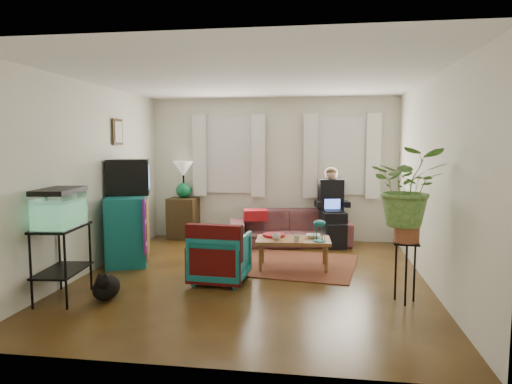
% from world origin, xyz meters
% --- Properties ---
extents(floor, '(4.50, 5.00, 0.01)m').
position_xyz_m(floor, '(0.00, 0.00, 0.00)').
color(floor, '#4F2B14').
rests_on(floor, ground).
extents(ceiling, '(4.50, 5.00, 0.01)m').
position_xyz_m(ceiling, '(0.00, 0.00, 2.60)').
color(ceiling, white).
rests_on(ceiling, wall_back).
extents(wall_back, '(4.50, 0.01, 2.60)m').
position_xyz_m(wall_back, '(0.00, 2.50, 1.30)').
color(wall_back, silver).
rests_on(wall_back, floor).
extents(wall_front, '(4.50, 0.01, 2.60)m').
position_xyz_m(wall_front, '(0.00, -2.50, 1.30)').
color(wall_front, silver).
rests_on(wall_front, floor).
extents(wall_left, '(0.01, 5.00, 2.60)m').
position_xyz_m(wall_left, '(-2.25, 0.00, 1.30)').
color(wall_left, silver).
rests_on(wall_left, floor).
extents(wall_right, '(0.01, 5.00, 2.60)m').
position_xyz_m(wall_right, '(2.25, 0.00, 1.30)').
color(wall_right, silver).
rests_on(wall_right, floor).
extents(window_left, '(1.08, 0.04, 1.38)m').
position_xyz_m(window_left, '(-0.80, 2.48, 1.55)').
color(window_left, white).
rests_on(window_left, wall_back).
extents(window_right, '(1.08, 0.04, 1.38)m').
position_xyz_m(window_right, '(1.25, 2.48, 1.55)').
color(window_right, white).
rests_on(window_right, wall_back).
extents(curtains_left, '(1.36, 0.06, 1.50)m').
position_xyz_m(curtains_left, '(-0.80, 2.40, 1.55)').
color(curtains_left, white).
rests_on(curtains_left, wall_back).
extents(curtains_right, '(1.36, 0.06, 1.50)m').
position_xyz_m(curtains_right, '(1.25, 2.40, 1.55)').
color(curtains_right, white).
rests_on(curtains_right, wall_back).
extents(picture_frame, '(0.04, 0.32, 0.40)m').
position_xyz_m(picture_frame, '(-2.21, 0.85, 1.95)').
color(picture_frame, '#3D2616').
rests_on(picture_frame, wall_left).
extents(area_rug, '(2.20, 1.86, 0.01)m').
position_xyz_m(area_rug, '(0.38, 0.72, 0.01)').
color(area_rug, maroon).
rests_on(area_rug, floor).
extents(sofa, '(2.20, 1.21, 0.81)m').
position_xyz_m(sofa, '(0.35, 2.05, 0.41)').
color(sofa, brown).
rests_on(sofa, floor).
extents(seated_person, '(0.64, 0.73, 1.24)m').
position_xyz_m(seated_person, '(1.09, 2.20, 0.62)').
color(seated_person, black).
rests_on(seated_person, sofa).
extents(side_table, '(0.55, 0.55, 0.76)m').
position_xyz_m(side_table, '(-1.65, 2.35, 0.38)').
color(side_table, '#392115').
rests_on(side_table, floor).
extents(table_lamp, '(0.41, 0.41, 0.70)m').
position_xyz_m(table_lamp, '(-1.65, 2.35, 1.09)').
color(table_lamp, white).
rests_on(table_lamp, side_table).
extents(dresser, '(0.90, 1.23, 1.00)m').
position_xyz_m(dresser, '(-1.99, 0.60, 0.50)').
color(dresser, '#12596F').
rests_on(dresser, floor).
extents(crt_tv, '(0.76, 0.73, 0.53)m').
position_xyz_m(crt_tv, '(-2.01, 0.71, 1.27)').
color(crt_tv, black).
rests_on(crt_tv, dresser).
extents(aquarium_stand, '(0.50, 0.79, 0.84)m').
position_xyz_m(aquarium_stand, '(-2.00, -1.15, 0.42)').
color(aquarium_stand, black).
rests_on(aquarium_stand, floor).
extents(aquarium, '(0.45, 0.72, 0.44)m').
position_xyz_m(aquarium, '(-2.00, -1.15, 1.06)').
color(aquarium, '#7FD899').
rests_on(aquarium, aquarium_stand).
extents(black_cat, '(0.37, 0.48, 0.36)m').
position_xyz_m(black_cat, '(-1.49, -1.13, 0.18)').
color(black_cat, black).
rests_on(black_cat, floor).
extents(armchair, '(0.73, 0.69, 0.70)m').
position_xyz_m(armchair, '(-0.37, -0.23, 0.35)').
color(armchair, '#115E67').
rests_on(armchair, floor).
extents(serape_throw, '(0.71, 0.21, 0.58)m').
position_xyz_m(serape_throw, '(-0.39, -0.50, 0.50)').
color(serape_throw, '#9E0A0A').
rests_on(serape_throw, armchair).
extents(coffee_table, '(1.07, 0.63, 0.43)m').
position_xyz_m(coffee_table, '(0.52, 0.52, 0.22)').
color(coffee_table, olive).
rests_on(coffee_table, floor).
extents(cup_a, '(0.12, 0.12, 0.09)m').
position_xyz_m(cup_a, '(0.29, 0.41, 0.48)').
color(cup_a, white).
rests_on(cup_a, coffee_table).
extents(cup_b, '(0.10, 0.10, 0.09)m').
position_xyz_m(cup_b, '(0.57, 0.35, 0.47)').
color(cup_b, beige).
rests_on(cup_b, coffee_table).
extents(bowl, '(0.22, 0.22, 0.05)m').
position_xyz_m(bowl, '(0.79, 0.63, 0.45)').
color(bowl, white).
rests_on(bowl, coffee_table).
extents(snack_tray, '(0.34, 0.34, 0.04)m').
position_xyz_m(snack_tray, '(0.23, 0.64, 0.45)').
color(snack_tray, '#B21414').
rests_on(snack_tray, coffee_table).
extents(birdcage, '(0.18, 0.18, 0.30)m').
position_xyz_m(birdcage, '(0.88, 0.40, 0.58)').
color(birdcage, '#115B6B').
rests_on(birdcage, coffee_table).
extents(plant_stand, '(0.32, 0.32, 0.69)m').
position_xyz_m(plant_stand, '(1.84, -0.71, 0.34)').
color(plant_stand, black).
rests_on(plant_stand, floor).
extents(potted_plant, '(0.86, 0.76, 0.87)m').
position_xyz_m(potted_plant, '(1.84, -0.71, 1.16)').
color(potted_plant, '#599947').
rests_on(potted_plant, plant_stand).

